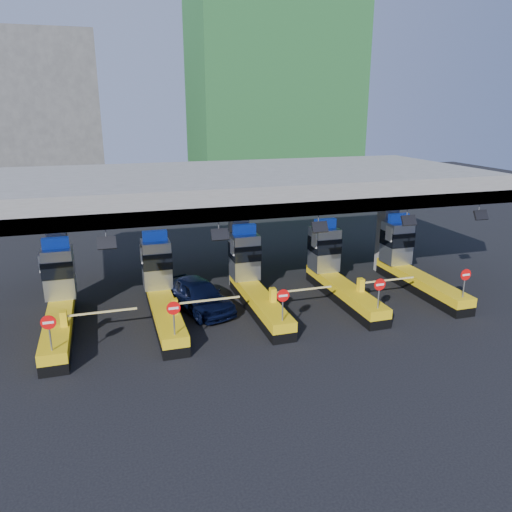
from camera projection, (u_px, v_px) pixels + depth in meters
name	position (u px, v px, depth m)	size (l,w,h in m)	color
ground	(254.00, 305.00, 27.65)	(120.00, 120.00, 0.00)	black
toll_canopy	(239.00, 187.00, 28.51)	(28.00, 12.09, 7.00)	slate
toll_lane_far_left	(59.00, 299.00, 24.67)	(4.43, 8.00, 4.16)	black
toll_lane_left	(161.00, 289.00, 26.08)	(4.43, 8.00, 4.16)	black
toll_lane_center	(252.00, 279.00, 27.50)	(4.43, 8.00, 4.16)	black
toll_lane_right	(335.00, 271.00, 28.92)	(4.43, 8.00, 4.16)	black
toll_lane_far_right	(409.00, 263.00, 30.33)	(4.43, 8.00, 4.16)	black
bg_building_scaffold	(272.00, 75.00, 56.30)	(18.00, 12.00, 28.00)	#1E5926
bg_building_concrete	(33.00, 121.00, 54.03)	(14.00, 10.00, 18.00)	#4C4C49
van	(198.00, 295.00, 26.66)	(2.08, 5.18, 1.77)	black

